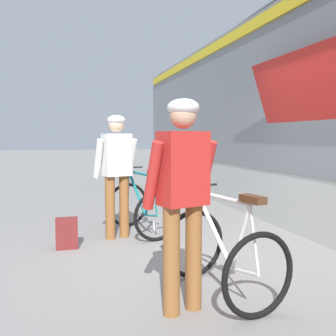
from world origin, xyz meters
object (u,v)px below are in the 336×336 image
Objects in this scene: cyclist_far_in_red at (183,186)px; bicycle_near_teal at (141,207)px; water_bottle_near_the_bikes at (155,227)px; backpack_on_platform at (67,233)px; bicycle_far_white at (222,253)px; cyclist_near_in_white at (117,165)px.

bicycle_near_teal is (0.21, 2.67, -0.65)m from cyclist_far_in_red.
bicycle_near_teal reaches higher than water_bottle_near_the_bikes.
cyclist_far_in_red is 2.48m from backpack_on_platform.
cyclist_far_in_red is at bearing -66.00° from backpack_on_platform.
backpack_on_platform is (-1.34, 1.95, -0.20)m from bicycle_far_white.
bicycle_far_white is at bearing 24.69° from cyclist_far_in_red.
backpack_on_platform is (-0.71, -0.35, -0.85)m from cyclist_near_in_white.
cyclist_near_in_white is 1.46× the size of bicycle_near_teal.
bicycle_near_teal is at bearing 168.98° from water_bottle_near_the_bikes.
bicycle_near_teal is (0.39, 0.16, -0.65)m from cyclist_near_in_white.
bicycle_far_white is 6.43× the size of water_bottle_near_the_bikes.
bicycle_near_teal is at bearing 22.11° from cyclist_near_in_white.
backpack_on_platform is (-0.89, 2.15, -0.85)m from cyclist_far_in_red.
bicycle_far_white is 2.44m from water_bottle_near_the_bikes.
bicycle_far_white is at bearing -84.42° from bicycle_near_teal.
bicycle_near_teal is 6.55× the size of water_bottle_near_the_bikes.
backpack_on_platform is (-1.10, -0.51, -0.20)m from bicycle_near_teal.
cyclist_far_in_red reaches higher than water_bottle_near_the_bikes.
water_bottle_near_the_bikes is at bearing 81.23° from cyclist_far_in_red.
bicycle_far_white is (0.63, -2.30, -0.65)m from cyclist_near_in_white.
cyclist_far_in_red is 1.46× the size of bicycle_near_teal.
water_bottle_near_the_bikes is at bearing 11.60° from cyclist_near_in_white.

